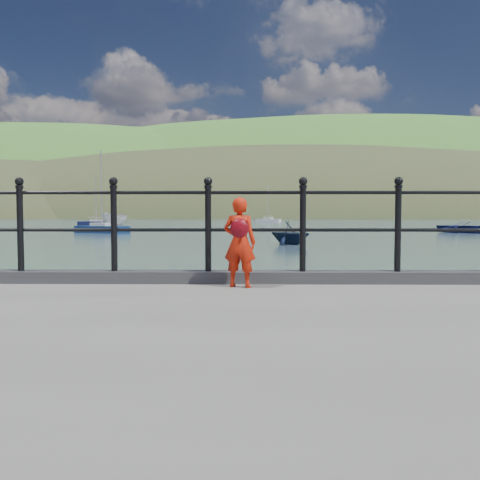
{
  "coord_description": "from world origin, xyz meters",
  "views": [
    {
      "loc": [
        -0.11,
        -6.58,
        1.88
      ],
      "look_at": [
        -0.19,
        -0.2,
        1.55
      ],
      "focal_mm": 38.0,
      "sensor_mm": 36.0,
      "label": 1
    }
  ],
  "objects_px": {
    "child": "(240,242)",
    "sailboat_deep": "(268,221)",
    "launch_white": "(115,220)",
    "launch_navy": "(290,233)",
    "sailboat_port": "(102,230)",
    "sailboat_left": "(96,224)",
    "launch_blue": "(466,227)",
    "railing": "(255,218)"
  },
  "relations": [
    {
      "from": "launch_white",
      "to": "sailboat_left",
      "type": "distance_m",
      "value": 12.82
    },
    {
      "from": "launch_navy",
      "to": "sailboat_left",
      "type": "bearing_deg",
      "value": 67.33
    },
    {
      "from": "launch_white",
      "to": "launch_navy",
      "type": "bearing_deg",
      "value": -45.92
    },
    {
      "from": "launch_blue",
      "to": "launch_white",
      "type": "xyz_separation_m",
      "value": [
        -38.09,
        14.96,
        0.43
      ]
    },
    {
      "from": "launch_blue",
      "to": "sailboat_deep",
      "type": "distance_m",
      "value": 59.97
    },
    {
      "from": "child",
      "to": "sailboat_port",
      "type": "relative_size",
      "value": 0.13
    },
    {
      "from": "launch_blue",
      "to": "launch_white",
      "type": "bearing_deg",
      "value": 114.31
    },
    {
      "from": "child",
      "to": "sailboat_deep",
      "type": "relative_size",
      "value": 0.13
    },
    {
      "from": "launch_white",
      "to": "launch_navy",
      "type": "relative_size",
      "value": 1.92
    },
    {
      "from": "child",
      "to": "sailboat_deep",
      "type": "distance_m",
      "value": 101.03
    },
    {
      "from": "child",
      "to": "sailboat_deep",
      "type": "bearing_deg",
      "value": -77.3
    },
    {
      "from": "railing",
      "to": "child",
      "type": "relative_size",
      "value": 16.8
    },
    {
      "from": "railing",
      "to": "sailboat_port",
      "type": "xyz_separation_m",
      "value": [
        -13.86,
        41.53,
        -1.48
      ]
    },
    {
      "from": "railing",
      "to": "sailboat_left",
      "type": "xyz_separation_m",
      "value": [
        -22.67,
        69.33,
        -1.48
      ]
    },
    {
      "from": "sailboat_deep",
      "to": "launch_blue",
      "type": "bearing_deg",
      "value": -47.14
    },
    {
      "from": "railing",
      "to": "launch_blue",
      "type": "distance_m",
      "value": 47.91
    },
    {
      "from": "launch_navy",
      "to": "sailboat_deep",
      "type": "relative_size",
      "value": 0.34
    },
    {
      "from": "railing",
      "to": "launch_navy",
      "type": "distance_m",
      "value": 24.44
    },
    {
      "from": "launch_white",
      "to": "sailboat_port",
      "type": "height_order",
      "value": "sailboat_port"
    },
    {
      "from": "child",
      "to": "railing",
      "type": "bearing_deg",
      "value": -101.53
    },
    {
      "from": "railing",
      "to": "launch_white",
      "type": "xyz_separation_m",
      "value": [
        -16.89,
        57.91,
        -0.83
      ]
    },
    {
      "from": "launch_navy",
      "to": "launch_blue",
      "type": "bearing_deg",
      "value": -6.91
    },
    {
      "from": "sailboat_port",
      "to": "railing",
      "type": "bearing_deg",
      "value": -43.96
    },
    {
      "from": "child",
      "to": "sailboat_deep",
      "type": "xyz_separation_m",
      "value": [
        4.66,
        100.92,
        -1.2
      ]
    },
    {
      "from": "child",
      "to": "sailboat_port",
      "type": "bearing_deg",
      "value": -56.6
    },
    {
      "from": "sailboat_deep",
      "to": "launch_navy",
      "type": "bearing_deg",
      "value": -64.81
    },
    {
      "from": "child",
      "to": "launch_white",
      "type": "height_order",
      "value": "child"
    },
    {
      "from": "sailboat_deep",
      "to": "railing",
      "type": "bearing_deg",
      "value": -65.88
    },
    {
      "from": "railing",
      "to": "sailboat_deep",
      "type": "relative_size",
      "value": 2.26
    },
    {
      "from": "sailboat_port",
      "to": "child",
      "type": "bearing_deg",
      "value": -44.36
    },
    {
      "from": "railing",
      "to": "launch_navy",
      "type": "relative_size",
      "value": 6.74
    },
    {
      "from": "launch_blue",
      "to": "sailboat_port",
      "type": "relative_size",
      "value": 0.68
    },
    {
      "from": "railing",
      "to": "launch_white",
      "type": "bearing_deg",
      "value": 106.27
    },
    {
      "from": "railing",
      "to": "sailboat_port",
      "type": "distance_m",
      "value": 43.8
    },
    {
      "from": "launch_white",
      "to": "launch_navy",
      "type": "xyz_separation_m",
      "value": [
        19.4,
        -33.62,
        -0.29
      ]
    },
    {
      "from": "railing",
      "to": "sailboat_left",
      "type": "relative_size",
      "value": 2.32
    },
    {
      "from": "launch_white",
      "to": "sailboat_port",
      "type": "distance_m",
      "value": 16.67
    },
    {
      "from": "sailboat_left",
      "to": "sailboat_deep",
      "type": "distance_m",
      "value": 41.35
    },
    {
      "from": "launch_navy",
      "to": "sailboat_deep",
      "type": "bearing_deg",
      "value": 36.66
    },
    {
      "from": "sailboat_port",
      "to": "sailboat_left",
      "type": "bearing_deg",
      "value": 135.16
    },
    {
      "from": "launch_blue",
      "to": "sailboat_port",
      "type": "bearing_deg",
      "value": 138.07
    },
    {
      "from": "child",
      "to": "sailboat_left",
      "type": "bearing_deg",
      "value": -56.79
    }
  ]
}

